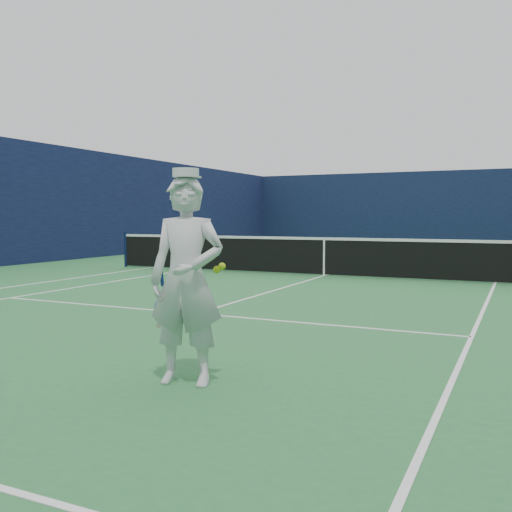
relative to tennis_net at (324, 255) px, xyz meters
The scene contains 5 objects.
ground 0.55m from the tennis_net, ahead, with size 80.00×80.00×0.00m, color #2A6F38.
court_markings 0.55m from the tennis_net, ahead, with size 11.03×23.83×0.01m.
windscreen_fence 1.45m from the tennis_net, ahead, with size 20.12×36.12×4.00m.
tennis_net is the anchor object (origin of this frame).
tennis_player 9.86m from the tennis_net, 78.96° to the right, with size 0.86×0.60×1.99m.
Camera 1 is at (4.69, -14.11, 1.55)m, focal length 40.00 mm.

